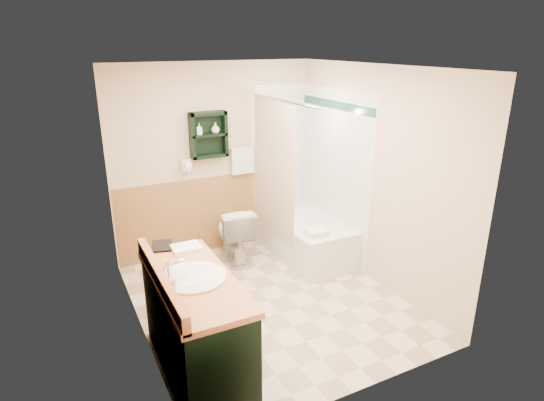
{
  "coord_description": "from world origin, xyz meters",
  "views": [
    {
      "loc": [
        -1.87,
        -3.77,
        2.62
      ],
      "look_at": [
        0.14,
        0.2,
        1.05
      ],
      "focal_mm": 30.0,
      "sensor_mm": 36.0,
      "label": 1
    }
  ],
  "objects_px": {
    "bathtub": "(303,235)",
    "soap_bottle_b": "(215,129)",
    "vanity": "(196,325)",
    "hair_dryer": "(186,165)",
    "soap_bottle_a": "(199,132)",
    "vanity_book": "(150,236)",
    "toilet": "(234,234)",
    "wall_shelf": "(209,135)"
  },
  "relations": [
    {
      "from": "soap_bottle_b",
      "to": "vanity",
      "type": "bearing_deg",
      "value": -115.24
    },
    {
      "from": "hair_dryer",
      "to": "toilet",
      "type": "bearing_deg",
      "value": -39.46
    },
    {
      "from": "soap_bottle_b",
      "to": "hair_dryer",
      "type": "bearing_deg",
      "value": 175.57
    },
    {
      "from": "bathtub",
      "to": "vanity",
      "type": "bearing_deg",
      "value": -141.6
    },
    {
      "from": "soap_bottle_a",
      "to": "soap_bottle_b",
      "type": "relative_size",
      "value": 1.07
    },
    {
      "from": "bathtub",
      "to": "hair_dryer",
      "type": "bearing_deg",
      "value": 155.92
    },
    {
      "from": "wall_shelf",
      "to": "vanity_book",
      "type": "relative_size",
      "value": 2.28
    },
    {
      "from": "hair_dryer",
      "to": "toilet",
      "type": "xyz_separation_m",
      "value": [
        0.45,
        -0.37,
        -0.84
      ]
    },
    {
      "from": "hair_dryer",
      "to": "toilet",
      "type": "relative_size",
      "value": 0.33
    },
    {
      "from": "bathtub",
      "to": "soap_bottle_b",
      "type": "bearing_deg",
      "value": 149.05
    },
    {
      "from": "wall_shelf",
      "to": "toilet",
      "type": "distance_m",
      "value": 1.25
    },
    {
      "from": "vanity",
      "to": "soap_bottle_a",
      "type": "distance_m",
      "value": 2.51
    },
    {
      "from": "wall_shelf",
      "to": "toilet",
      "type": "relative_size",
      "value": 0.76
    },
    {
      "from": "vanity",
      "to": "vanity_book",
      "type": "bearing_deg",
      "value": 103.25
    },
    {
      "from": "vanity",
      "to": "soap_bottle_a",
      "type": "bearing_deg",
      "value": 69.47
    },
    {
      "from": "toilet",
      "to": "vanity_book",
      "type": "relative_size",
      "value": 3.02
    },
    {
      "from": "vanity",
      "to": "vanity_book",
      "type": "height_order",
      "value": "vanity_book"
    },
    {
      "from": "bathtub",
      "to": "soap_bottle_b",
      "type": "height_order",
      "value": "soap_bottle_b"
    },
    {
      "from": "soap_bottle_a",
      "to": "vanity",
      "type": "bearing_deg",
      "value": -110.53
    },
    {
      "from": "bathtub",
      "to": "soap_bottle_a",
      "type": "xyz_separation_m",
      "value": [
        -1.14,
        0.56,
        1.35
      ]
    },
    {
      "from": "wall_shelf",
      "to": "soap_bottle_a",
      "type": "relative_size",
      "value": 4.11
    },
    {
      "from": "soap_bottle_a",
      "to": "soap_bottle_b",
      "type": "xyz_separation_m",
      "value": [
        0.2,
        0.0,
        0.02
      ]
    },
    {
      "from": "vanity_book",
      "to": "soap_bottle_b",
      "type": "relative_size",
      "value": 1.92
    },
    {
      "from": "bathtub",
      "to": "toilet",
      "type": "relative_size",
      "value": 2.06
    },
    {
      "from": "soap_bottle_a",
      "to": "toilet",
      "type": "bearing_deg",
      "value": -52.26
    },
    {
      "from": "toilet",
      "to": "vanity_book",
      "type": "distance_m",
      "value": 1.72
    },
    {
      "from": "hair_dryer",
      "to": "soap_bottle_a",
      "type": "bearing_deg",
      "value": -9.19
    },
    {
      "from": "soap_bottle_b",
      "to": "bathtub",
      "type": "bearing_deg",
      "value": -30.95
    },
    {
      "from": "bathtub",
      "to": "vanity_book",
      "type": "relative_size",
      "value": 6.23
    },
    {
      "from": "bathtub",
      "to": "soap_bottle_a",
      "type": "distance_m",
      "value": 1.85
    },
    {
      "from": "vanity_book",
      "to": "wall_shelf",
      "type": "bearing_deg",
      "value": 69.42
    },
    {
      "from": "bathtub",
      "to": "vanity_book",
      "type": "height_order",
      "value": "vanity_book"
    },
    {
      "from": "wall_shelf",
      "to": "vanity",
      "type": "xyz_separation_m",
      "value": [
        -0.89,
        -2.09,
        -1.12
      ]
    },
    {
      "from": "toilet",
      "to": "soap_bottle_b",
      "type": "xyz_separation_m",
      "value": [
        -0.06,
        0.34,
        1.26
      ]
    },
    {
      "from": "vanity",
      "to": "soap_bottle_b",
      "type": "relative_size",
      "value": 10.88
    },
    {
      "from": "soap_bottle_a",
      "to": "soap_bottle_b",
      "type": "bearing_deg",
      "value": 0.0
    },
    {
      "from": "vanity",
      "to": "wall_shelf",
      "type": "bearing_deg",
      "value": 66.81
    },
    {
      "from": "vanity",
      "to": "bathtub",
      "type": "distance_m",
      "value": 2.46
    },
    {
      "from": "vanity",
      "to": "toilet",
      "type": "distance_m",
      "value": 2.03
    },
    {
      "from": "wall_shelf",
      "to": "bathtub",
      "type": "relative_size",
      "value": 0.37
    },
    {
      "from": "wall_shelf",
      "to": "soap_bottle_b",
      "type": "height_order",
      "value": "wall_shelf"
    },
    {
      "from": "wall_shelf",
      "to": "vanity",
      "type": "distance_m",
      "value": 2.53
    }
  ]
}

